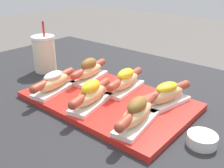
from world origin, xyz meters
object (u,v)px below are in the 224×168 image
(hot_dog_4, at_px, (125,81))
(drink_cup, at_px, (44,54))
(hot_dog_5, at_px, (166,94))
(hot_dog_3, at_px, (89,70))
(sauce_bowl, at_px, (202,139))
(hot_dog_2, at_px, (137,113))
(serving_tray, at_px, (108,100))
(hot_dog_0, at_px, (54,82))
(hot_dog_1, at_px, (91,94))

(hot_dog_4, relative_size, drink_cup, 0.99)
(drink_cup, bearing_deg, hot_dog_5, 2.49)
(hot_dog_3, bearing_deg, sauce_bowl, -10.98)
(hot_dog_2, bearing_deg, drink_cup, 167.26)
(hot_dog_5, distance_m, sauce_bowl, 0.18)
(hot_dog_4, xyz_separation_m, hot_dog_5, (0.15, -0.00, -0.00))
(hot_dog_3, bearing_deg, hot_dog_4, 3.30)
(serving_tray, height_order, hot_dog_0, hot_dog_0)
(hot_dog_2, relative_size, hot_dog_4, 1.00)
(hot_dog_4, bearing_deg, hot_dog_3, -176.70)
(sauce_bowl, bearing_deg, hot_dog_5, 148.10)
(hot_dog_0, distance_m, hot_dog_4, 0.23)
(serving_tray, relative_size, drink_cup, 2.48)
(hot_dog_1, distance_m, sauce_bowl, 0.33)
(hot_dog_1, distance_m, hot_dog_4, 0.15)
(serving_tray, distance_m, hot_dog_2, 0.18)
(hot_dog_3, xyz_separation_m, hot_dog_4, (0.16, 0.01, -0.00))
(hot_dog_0, bearing_deg, sauce_bowl, 6.84)
(hot_dog_1, bearing_deg, sauce_bowl, 8.75)
(hot_dog_2, xyz_separation_m, hot_dog_5, (0.00, 0.15, -0.00))
(serving_tray, distance_m, hot_dog_5, 0.18)
(hot_dog_5, xyz_separation_m, sauce_bowl, (0.15, -0.10, -0.04))
(hot_dog_4, height_order, sauce_bowl, hot_dog_4)
(hot_dog_1, height_order, hot_dog_3, hot_dog_3)
(sauce_bowl, bearing_deg, hot_dog_3, 169.02)
(hot_dog_0, xyz_separation_m, hot_dog_4, (0.17, 0.16, 0.00))
(serving_tray, relative_size, sauce_bowl, 7.11)
(hot_dog_3, relative_size, drink_cup, 0.98)
(drink_cup, bearing_deg, hot_dog_2, -12.74)
(hot_dog_5, height_order, drink_cup, drink_cup)
(hot_dog_3, distance_m, sauce_bowl, 0.48)
(hot_dog_2, relative_size, sauce_bowl, 2.82)
(hot_dog_0, height_order, hot_dog_1, hot_dog_1)
(hot_dog_3, distance_m, hot_dog_4, 0.16)
(hot_dog_5, bearing_deg, sauce_bowl, -31.90)
(hot_dog_1, xyz_separation_m, sauce_bowl, (0.32, 0.05, -0.04))
(hot_dog_2, distance_m, drink_cup, 0.56)
(serving_tray, distance_m, hot_dog_1, 0.08)
(hot_dog_5, distance_m, drink_cup, 0.55)
(hot_dog_1, distance_m, hot_dog_3, 0.20)
(serving_tray, xyz_separation_m, hot_dog_3, (-0.15, 0.07, 0.04))
(hot_dog_2, distance_m, hot_dog_3, 0.34)
(hot_dog_5, height_order, sauce_bowl, hot_dog_5)
(serving_tray, bearing_deg, hot_dog_0, -155.25)
(hot_dog_2, bearing_deg, hot_dog_5, 89.80)
(hot_dog_2, xyz_separation_m, drink_cup, (-0.55, 0.12, 0.02))
(hot_dog_4, height_order, hot_dog_5, hot_dog_4)
(hot_dog_4, xyz_separation_m, sauce_bowl, (0.31, -0.10, -0.04))
(serving_tray, height_order, sauce_bowl, sauce_bowl)
(hot_dog_0, height_order, hot_dog_4, hot_dog_4)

